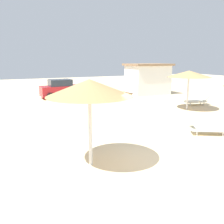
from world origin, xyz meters
TOP-DOWN VIEW (x-y plane):
  - ground_plane at (0.00, 0.00)m, footprint 80.00×80.00m
  - parasol_0 at (7.55, 6.43)m, footprint 3.04×3.04m
  - parasol_4 at (-1.95, 0.56)m, footprint 2.82×2.82m
  - lounger_0 at (9.58, 7.52)m, footprint 1.95×0.96m
  - lounger_2 at (4.26, 1.46)m, footprint 1.94×1.48m
  - bench_0 at (6.31, 13.19)m, footprint 0.51×1.53m
  - parked_car at (0.79, 15.74)m, footprint 4.04×2.06m
  - beach_cabana at (9.39, 14.40)m, footprint 4.34×3.21m

SIDE VIEW (x-z plane):
  - ground_plane at x=0.00m, z-range 0.00..0.00m
  - lounger_2 at x=4.26m, z-range -0.06..0.70m
  - lounger_0 at x=9.58m, z-range -0.06..0.71m
  - bench_0 at x=6.31m, z-range 0.10..0.59m
  - parked_car at x=0.79m, z-range -0.04..1.68m
  - beach_cabana at x=9.39m, z-range 0.02..3.13m
  - parasol_0 at x=7.55m, z-range 1.15..3.93m
  - parasol_4 at x=-1.95m, z-range 1.18..4.12m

